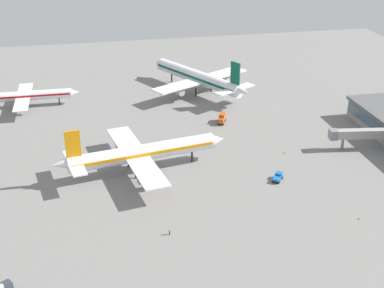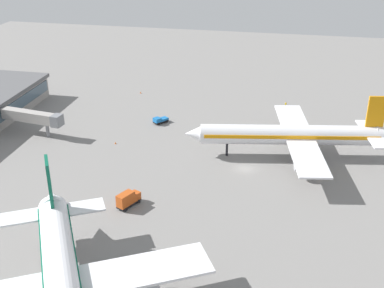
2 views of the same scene
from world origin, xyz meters
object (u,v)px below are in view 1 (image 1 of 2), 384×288
object	(u,v)px
catering_truck	(222,118)
safety_cone_mid_apron	(284,153)
airplane_distant	(198,77)
safety_cone_near_gate	(359,218)
airplane_taxiing	(141,153)
airplane_at_gate	(26,96)
ground_crew_worker	(170,231)
pushback_tractor	(278,177)

from	to	relation	value
catering_truck	safety_cone_mid_apron	bearing A→B (deg)	49.88
airplane_distant	safety_cone_near_gate	size ratio (longest dim) A/B	86.60
airplane_taxiing	safety_cone_mid_apron	world-z (taller)	airplane_taxiing
airplane_at_gate	safety_cone_near_gate	xyz separation A→B (m)	(-98.52, -87.01, -4.04)
airplane_taxiing	airplane_distant	distance (m)	70.74
ground_crew_worker	catering_truck	bearing A→B (deg)	-165.53
airplane_distant	pushback_tractor	distance (m)	77.69
catering_truck	pushback_tractor	size ratio (longest dim) A/B	1.26
pushback_tractor	safety_cone_near_gate	xyz separation A→B (m)	(-23.53, -12.99, -0.67)
airplane_at_gate	safety_cone_mid_apron	world-z (taller)	airplane_at_gate
catering_truck	safety_cone_near_gate	world-z (taller)	catering_truck
airplane_taxiing	ground_crew_worker	distance (m)	34.44
pushback_tractor	safety_cone_mid_apron	distance (m)	17.69
airplane_at_gate	safety_cone_near_gate	distance (m)	131.50
safety_cone_near_gate	airplane_distant	bearing A→B (deg)	10.80
airplane_taxiing	ground_crew_worker	xyz separation A→B (m)	(-33.98, -2.54, -4.98)
airplane_at_gate	airplane_distant	xyz separation A→B (m)	(2.27, -67.79, 1.97)
airplane_distant	airplane_at_gate	bearing A→B (deg)	62.90
catering_truck	safety_cone_mid_apron	xyz separation A→B (m)	(-28.34, -12.85, -1.40)
ground_crew_worker	pushback_tractor	bearing A→B (deg)	159.50
airplane_distant	safety_cone_mid_apron	distance (m)	63.35
airplane_at_gate	catering_truck	world-z (taller)	airplane_at_gate
catering_truck	safety_cone_near_gate	bearing A→B (deg)	40.32
safety_cone_near_gate	ground_crew_worker	bearing A→B (deg)	86.00
ground_crew_worker	safety_cone_mid_apron	bearing A→B (deg)	169.50
ground_crew_worker	airplane_taxiing	bearing A→B (deg)	-136.21
catering_truck	ground_crew_worker	size ratio (longest dim) A/B	3.52
airplane_taxiing	safety_cone_near_gate	world-z (taller)	airplane_taxiing
airplane_distant	safety_cone_mid_apron	bearing A→B (deg)	163.96
airplane_distant	catering_truck	xyz separation A→B (m)	(-33.11, -1.31, -4.61)
pushback_tractor	ground_crew_worker	xyz separation A→B (m)	(-20.17, 34.96, -0.12)
safety_cone_near_gate	catering_truck	bearing A→B (deg)	14.82
pushback_tractor	safety_cone_mid_apron	world-z (taller)	pushback_tractor
airplane_taxiing	pushback_tractor	size ratio (longest dim) A/B	11.31
airplane_at_gate	ground_crew_worker	distance (m)	102.92
pushback_tractor	safety_cone_mid_apron	xyz separation A→B (m)	(15.80, -7.93, -0.67)
airplane_at_gate	airplane_distant	size ratio (longest dim) A/B	0.75
airplane_at_gate	ground_crew_worker	xyz separation A→B (m)	(-95.16, -39.05, -3.49)
airplane_taxiing	catering_truck	distance (m)	44.71
ground_crew_worker	safety_cone_near_gate	size ratio (longest dim) A/B	2.78
catering_truck	pushback_tractor	distance (m)	44.42
airplane_distant	airplane_taxiing	bearing A→B (deg)	124.74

